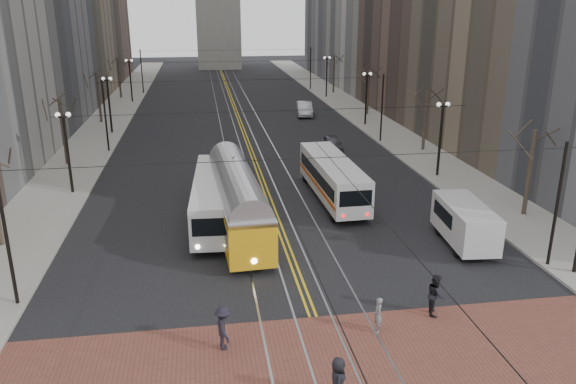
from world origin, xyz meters
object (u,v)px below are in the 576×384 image
object	(u,v)px
sedan_grey	(332,144)
pedestrian_d	(224,328)
streetcar	(237,205)
pedestrian_a	(338,381)
sedan_silver	(305,109)
pedestrian_c	(436,294)
rear_bus	(333,180)
cargo_van	(464,225)
pedestrian_b	(378,315)
transit_bus	(214,200)

from	to	relation	value
sedan_grey	pedestrian_d	distance (m)	32.06
streetcar	pedestrian_a	world-z (taller)	streetcar
sedan_silver	pedestrian_c	world-z (taller)	pedestrian_c
rear_bus	pedestrian_d	world-z (taller)	rear_bus
cargo_van	pedestrian_b	xyz separation A→B (m)	(-7.42, -7.76, -0.43)
cargo_van	sedan_grey	world-z (taller)	cargo_van
pedestrian_b	rear_bus	bearing A→B (deg)	-179.12
streetcar	cargo_van	size ratio (longest dim) A/B	2.39
pedestrian_b	pedestrian_c	xyz separation A→B (m)	(2.90, 1.00, 0.16)
pedestrian_a	pedestrian_b	world-z (taller)	pedestrian_a
rear_bus	sedan_silver	distance (m)	31.03
sedan_grey	cargo_van	bearing A→B (deg)	-78.90
rear_bus	pedestrian_b	xyz separation A→B (m)	(-1.96, -16.56, -0.63)
rear_bus	pedestrian_c	distance (m)	15.60
transit_bus	rear_bus	xyz separation A→B (m)	(8.17, 3.02, -0.01)
sedan_grey	pedestrian_d	bearing A→B (deg)	-105.76
streetcar	cargo_van	bearing A→B (deg)	-22.45
rear_bus	sedan_silver	bearing A→B (deg)	81.59
pedestrian_a	pedestrian_d	size ratio (longest dim) A/B	0.95
cargo_van	pedestrian_d	world-z (taller)	cargo_van
sedan_silver	transit_bus	bearing A→B (deg)	-102.19
sedan_silver	pedestrian_a	size ratio (longest dim) A/B	2.92
transit_bus	sedan_grey	distance (m)	19.75
rear_bus	pedestrian_d	xyz separation A→B (m)	(-8.25, -16.78, -0.49)
transit_bus	sedan_grey	world-z (taller)	transit_bus
streetcar	pedestrian_a	xyz separation A→B (m)	(2.23, -16.09, -0.65)
sedan_grey	pedestrian_b	distance (m)	30.20
transit_bus	pedestrian_b	size ratio (longest dim) A/B	7.42
pedestrian_d	pedestrian_c	bearing A→B (deg)	-92.49
transit_bus	sedan_silver	bearing A→B (deg)	73.77
streetcar	rear_bus	xyz separation A→B (m)	(6.84, 4.48, -0.12)
transit_bus	pedestrian_d	world-z (taller)	transit_bus
transit_bus	streetcar	bearing A→B (deg)	-44.75
sedan_grey	rear_bus	bearing A→B (deg)	-98.16
streetcar	pedestrian_d	world-z (taller)	streetcar
rear_bus	pedestrian_d	distance (m)	18.71
pedestrian_c	cargo_van	bearing A→B (deg)	-17.14
transit_bus	cargo_van	world-z (taller)	transit_bus
transit_bus	sedan_grey	bearing A→B (deg)	58.47
transit_bus	cargo_van	size ratio (longest dim) A/B	2.09
transit_bus	pedestrian_c	size ratio (longest dim) A/B	6.16
cargo_van	sedan_silver	world-z (taller)	cargo_van
cargo_van	pedestrian_d	size ratio (longest dim) A/B	2.99
streetcar	pedestrian_c	distance (m)	13.56
transit_bus	pedestrian_b	distance (m)	14.91
pedestrian_d	transit_bus	bearing A→B (deg)	-10.37
sedan_silver	cargo_van	bearing A→B (deg)	-80.31
transit_bus	pedestrian_a	world-z (taller)	transit_bus
transit_bus	streetcar	world-z (taller)	streetcar
streetcar	pedestrian_b	bearing A→B (deg)	-71.08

